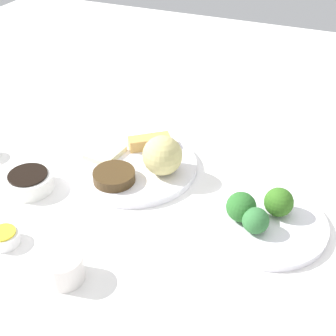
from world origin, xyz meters
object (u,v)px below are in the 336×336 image
at_px(soy_sauce_bowl, 29,182).
at_px(teacup, 64,268).
at_px(broccoli_plate, 265,222).
at_px(sauce_ramekin_hot_mustard, 5,238).
at_px(main_plate, 134,166).

relative_size(soy_sauce_bowl, teacup, 1.53).
distance_m(broccoli_plate, sauce_ramekin_hot_mustard, 0.47).
height_order(main_plate, sauce_ramekin_hot_mustard, sauce_ramekin_hot_mustard).
relative_size(broccoli_plate, sauce_ramekin_hot_mustard, 4.29).
relative_size(sauce_ramekin_hot_mustard, teacup, 0.84).
height_order(soy_sauce_bowl, sauce_ramekin_hot_mustard, soy_sauce_bowl).
distance_m(broccoli_plate, teacup, 0.37).
height_order(broccoli_plate, soy_sauce_bowl, soy_sauce_bowl).
bearing_deg(sauce_ramekin_hot_mustard, soy_sauce_bowl, -158.55).
height_order(broccoli_plate, teacup, teacup).
relative_size(main_plate, teacup, 4.33).
xyz_separation_m(broccoli_plate, soy_sauce_bowl, (0.08, -0.47, 0.01)).
bearing_deg(broccoli_plate, soy_sauce_bowl, -80.07).
distance_m(main_plate, soy_sauce_bowl, 0.22).
height_order(main_plate, soy_sauce_bowl, soy_sauce_bowl).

